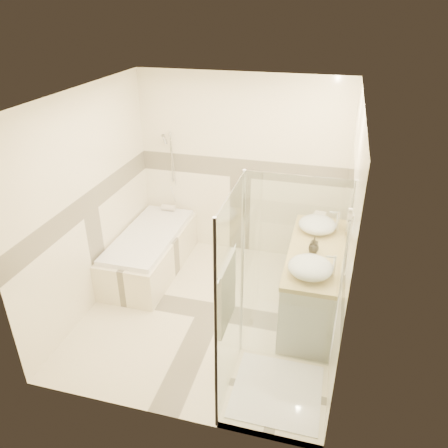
% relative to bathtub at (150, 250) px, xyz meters
% --- Properties ---
extents(room, '(2.82, 3.02, 2.52)m').
position_rel_bathtub_xyz_m(room, '(1.08, -0.64, 0.95)').
color(room, beige).
rests_on(room, ground).
extents(bathtub, '(0.75, 1.70, 0.56)m').
position_rel_bathtub_xyz_m(bathtub, '(0.00, 0.00, 0.00)').
color(bathtub, '#F4E9C3').
rests_on(bathtub, ground).
extents(vanity, '(0.58, 1.62, 0.85)m').
position_rel_bathtub_xyz_m(vanity, '(2.15, -0.35, 0.12)').
color(vanity, white).
rests_on(vanity, ground).
extents(shower_enclosure, '(0.96, 0.93, 2.04)m').
position_rel_bathtub_xyz_m(shower_enclosure, '(1.86, -1.62, 0.20)').
color(shower_enclosure, '#F4E9C3').
rests_on(shower_enclosure, ground).
extents(vessel_sink_near, '(0.44, 0.44, 0.18)m').
position_rel_bathtub_xyz_m(vessel_sink_near, '(2.13, 0.07, 0.63)').
color(vessel_sink_near, white).
rests_on(vessel_sink_near, vanity).
extents(vessel_sink_far, '(0.45, 0.45, 0.18)m').
position_rel_bathtub_xyz_m(vessel_sink_far, '(2.13, -0.87, 0.63)').
color(vessel_sink_far, white).
rests_on(vessel_sink_far, vanity).
extents(faucet_near, '(0.12, 0.03, 0.29)m').
position_rel_bathtub_xyz_m(faucet_near, '(2.35, 0.07, 0.71)').
color(faucet_near, silver).
rests_on(faucet_near, vanity).
extents(faucet_far, '(0.10, 0.03, 0.25)m').
position_rel_bathtub_xyz_m(faucet_far, '(2.35, -0.87, 0.69)').
color(faucet_far, silver).
rests_on(faucet_far, vanity).
extents(amenity_bottle_a, '(0.09, 0.09, 0.17)m').
position_rel_bathtub_xyz_m(amenity_bottle_a, '(2.13, -0.40, 0.63)').
color(amenity_bottle_a, black).
rests_on(amenity_bottle_a, vanity).
extents(amenity_bottle_b, '(0.13, 0.13, 0.15)m').
position_rel_bathtub_xyz_m(amenity_bottle_b, '(2.13, -0.41, 0.62)').
color(amenity_bottle_b, black).
rests_on(amenity_bottle_b, vanity).
extents(folded_towels, '(0.18, 0.25, 0.07)m').
position_rel_bathtub_xyz_m(folded_towels, '(2.13, 0.37, 0.58)').
color(folded_towels, white).
rests_on(folded_towels, vanity).
extents(rolled_towel, '(0.20, 0.09, 0.09)m').
position_rel_bathtub_xyz_m(rolled_towel, '(0.00, 0.71, 0.30)').
color(rolled_towel, white).
rests_on(rolled_towel, bathtub).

